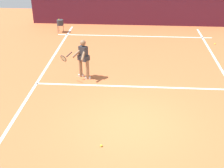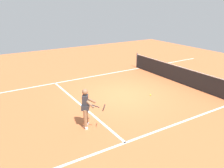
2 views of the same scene
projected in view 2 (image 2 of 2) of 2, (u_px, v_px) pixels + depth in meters
name	position (u px, v px, depth m)	size (l,w,h in m)	color
ground_plane	(124.00, 95.00, 12.14)	(28.12, 28.12, 0.00)	#C66638
service_line_marking	(81.00, 105.00, 10.92)	(7.32, 0.10, 0.01)	white
sideline_left_marking	(92.00, 77.00, 15.07)	(0.10, 19.63, 0.01)	white
sideline_right_marking	(176.00, 124.00, 9.20)	(0.10, 19.63, 0.01)	white
court_net	(177.00, 74.00, 13.90)	(8.00, 0.08, 1.08)	#4C4C51
tennis_player	(86.00, 106.00, 8.77)	(1.08, 0.77, 1.55)	#8C6647
tennis_ball_near	(150.00, 95.00, 12.01)	(0.07, 0.07, 0.07)	#D1E533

